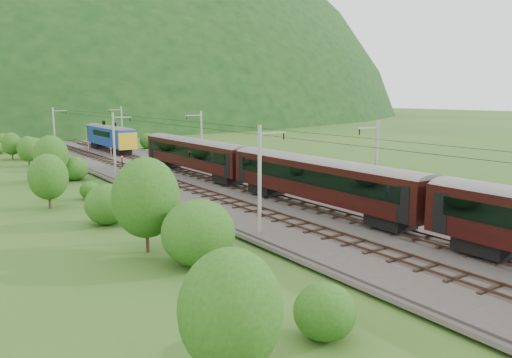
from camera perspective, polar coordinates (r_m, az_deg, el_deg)
ground at (r=41.26m, az=7.51°, el=-5.17°), size 600.00×600.00×0.00m
railbed at (r=48.89m, az=-0.33°, el=-2.58°), size 14.00×220.00×0.30m
track_left at (r=47.57m, az=-2.73°, el=-2.66°), size 2.40×220.00×0.27m
track_right at (r=50.20m, az=1.94°, el=-2.01°), size 2.40×220.00×0.27m
catenary_left at (r=65.23m, az=-15.85°, el=3.98°), size 2.54×192.28×8.00m
catenary_right at (r=70.08m, az=-6.31°, el=4.65°), size 2.54×192.28×8.00m
overhead_wires at (r=47.91m, az=-0.34°, el=5.57°), size 4.83×198.00×0.03m
train at (r=44.36m, az=7.23°, el=0.73°), size 3.13×125.42×5.45m
hazard_post_near at (r=98.71m, az=-18.61°, el=3.64°), size 0.17×0.17×1.58m
hazard_post_far at (r=88.08m, az=-16.23°, el=3.03°), size 0.15×0.15×1.39m
signal at (r=69.09m, az=-15.06°, el=1.85°), size 0.24×0.24×2.13m
vegetation_left at (r=43.19m, az=-16.46°, el=-1.49°), size 12.86×142.53×6.45m
vegetation_right at (r=57.54m, az=7.72°, el=0.23°), size 4.60×106.10×2.77m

